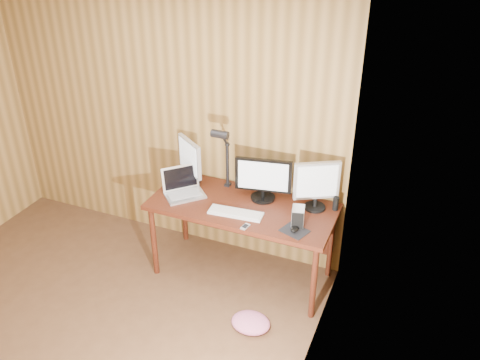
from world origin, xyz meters
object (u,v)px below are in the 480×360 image
Objects in this scene: phone at (245,227)px; speaker at (336,204)px; monitor_left at (190,160)px; mouse at (295,229)px; desk at (245,212)px; laptop at (183,188)px; monitor_right at (317,184)px; monitor_center at (263,179)px; desk_lamp at (223,150)px; keyboard at (236,213)px; hard_drive at (298,217)px.

speaker is at bearing 51.48° from phone.
monitor_left is 1.21m from mouse.
monitor_left reaches higher than desk.
laptop is 3.93× the size of mouse.
monitor_center is at bearing 153.53° from monitor_right.
monitor_center is 0.57m from mouse.
monitor_right is at bearing 58.28° from phone.
desk_lamp is (-0.38, 0.01, 0.20)m from monitor_center.
desk is at bearing -22.33° from desk_lamp.
monitor_right is at bearing 25.65° from keyboard.
desk is 16.70× the size of phone.
monitor_left is (-0.59, 0.12, 0.35)m from desk.
desk is 0.59m from hard_drive.
desk is 2.47× the size of desk_lamp.
phone is at bearing -68.19° from desk.
mouse is at bearing -53.01° from monitor_center.
mouse is at bearing 16.31° from monitor_left.
desk is 3.81× the size of laptop.
monitor_center is 1.15× the size of monitor_left.
hard_drive is at bearing 37.36° from phone.
desk_lamp is at bearing -12.96° from laptop.
hard_drive reaches higher than keyboard.
monitor_left is 1.01× the size of laptop.
hard_drive is at bearing 127.30° from mouse.
desk_lamp is at bearing -171.75° from mouse.
laptop is 1.34m from speaker.
speaker is 0.18× the size of desk_lamp.
monitor_left is 0.92m from phone.
desk is 0.60m from laptop.
desk_lamp reaches higher than laptop.
keyboard reaches higher than phone.
monitor_left reaches higher than phone.
speaker reaches higher than mouse.
desk is at bearing 86.46° from keyboard.
speaker is (0.60, 0.53, 0.05)m from phone.
monitor_right reaches higher than phone.
desk_lamp is at bearing -176.99° from speaker.
hard_drive is at bearing 0.26° from keyboard.
monitor_center is 0.75× the size of desk_lamp.
monitor_center is 1.04× the size of keyboard.
speaker is at bearing 97.01° from mouse.
monitor_center reaches higher than keyboard.
desk is at bearing 147.98° from hard_drive.
mouse is 0.16× the size of desk_lamp.
monitor_center is 0.43m from desk_lamp.
keyboard is at bearing -178.97° from monitor_right.
monitor_right is 0.70m from phone.
hard_drive is 0.25× the size of desk_lamp.
phone is 0.81m from speaker.
phone is at bearing -50.34° from keyboard.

